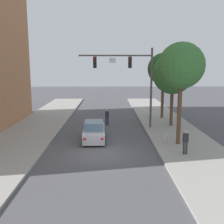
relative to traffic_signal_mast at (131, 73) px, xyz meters
The scene contains 11 objects.
ground_plane 9.48m from the traffic_signal_mast, 109.77° to the right, with size 120.00×120.00×0.00m, color #4C4C51.
sidewalk_left 12.87m from the traffic_signal_mast, 141.18° to the right, with size 5.00×60.00×0.15m, color #99968E.
sidewalk_right 9.84m from the traffic_signal_mast, 62.35° to the right, with size 5.00×60.00×0.15m, color #99968E.
traffic_signal_mast is the anchor object (origin of this frame).
car_lead_silver 6.91m from the traffic_signal_mast, 129.49° to the right, with size 1.94×4.29×1.60m.
pedestrian_crossing_road 5.24m from the traffic_signal_mast, 143.74° to the left, with size 0.36×0.22×1.64m.
pedestrian_sidewalk_right_walker 9.52m from the traffic_signal_mast, 68.84° to the right, with size 0.36×0.22×1.64m.
fire_hydrant 7.48m from the traffic_signal_mast, 66.31° to the right, with size 0.48×0.24×0.72m.
street_tree_nearest 6.42m from the traffic_signal_mast, 59.73° to the right, with size 3.39×3.39×7.59m.
street_tree_second 4.23m from the traffic_signal_mast, 11.14° to the left, with size 3.96×3.96×7.09m.
street_tree_third 6.19m from the traffic_signal_mast, 49.51° to the left, with size 3.51×3.51×7.28m.
Camera 1 is at (0.58, -17.66, 6.03)m, focal length 42.62 mm.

